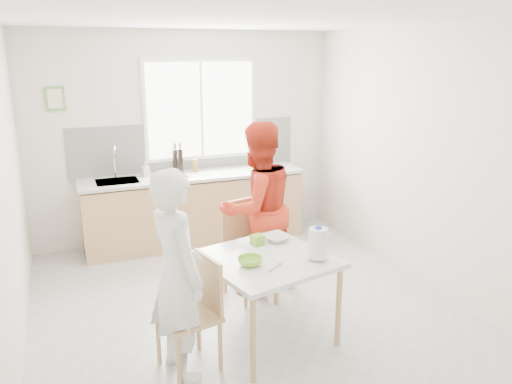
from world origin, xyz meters
TOP-DOWN VIEW (x-y plane):
  - ground at (0.00, 0.00)m, footprint 4.50×4.50m
  - room_shell at (0.00, 0.00)m, footprint 4.50×4.50m
  - window at (0.20, 2.23)m, footprint 1.50×0.06m
  - backsplash at (0.00, 2.24)m, footprint 3.00×0.02m
  - picture_frame at (-1.55, 2.23)m, footprint 0.22×0.03m
  - kitchen_counter at (-0.00, 1.95)m, footprint 2.84×0.64m
  - dining_table at (-0.03, -0.52)m, footprint 1.19×1.19m
  - chair_left at (-0.70, -0.68)m, footprint 0.50×0.50m
  - chair_far at (0.12, 0.36)m, footprint 0.54×0.54m
  - person_white at (-0.84, -0.71)m, footprint 0.52×0.67m
  - person_red at (0.25, 0.39)m, footprint 0.99×0.85m
  - bowl_green at (-0.22, -0.62)m, footprint 0.24×0.24m
  - bowl_white at (0.20, -0.21)m, footprint 0.27×0.27m
  - milk_jug at (0.35, -0.73)m, footprint 0.22×0.16m
  - green_box at (0.00, -0.23)m, footprint 0.12×0.12m
  - spoon at (-0.06, -0.76)m, footprint 0.14×0.10m
  - cutting_board at (0.90, 1.89)m, footprint 0.37×0.27m
  - wine_bottle_a at (-0.14, 2.04)m, footprint 0.07×0.07m
  - wine_bottle_b at (-0.18, 2.14)m, footprint 0.07×0.07m
  - jar_amber at (0.05, 2.07)m, footprint 0.06×0.06m
  - soap_bottle at (-0.58, 2.07)m, footprint 0.10×0.10m

SIDE VIEW (x-z plane):
  - ground at x=0.00m, z-range 0.00..0.00m
  - kitchen_counter at x=0.00m, z-range -0.27..1.10m
  - chair_left at x=-0.70m, z-range 0.05..0.96m
  - chair_far at x=0.12m, z-range 0.05..1.03m
  - dining_table at x=-0.03m, z-range 0.30..1.07m
  - spoon at x=-0.06m, z-range 0.77..0.78m
  - bowl_white at x=0.20m, z-range 0.76..0.82m
  - bowl_green at x=-0.22m, z-range 0.76..0.83m
  - green_box at x=0.00m, z-range 0.76..0.85m
  - person_white at x=-0.84m, z-range 0.00..1.64m
  - person_red at x=0.25m, z-range 0.00..1.77m
  - milk_jug at x=0.35m, z-range 0.77..1.05m
  - cutting_board at x=0.90m, z-range 0.92..0.93m
  - jar_amber at x=0.05m, z-range 0.92..1.08m
  - soap_bottle at x=-0.58m, z-range 0.92..1.11m
  - wine_bottle_b at x=-0.18m, z-range 0.92..1.22m
  - wine_bottle_a at x=-0.14m, z-range 0.92..1.24m
  - backsplash at x=0.00m, z-range 0.90..1.55m
  - room_shell at x=0.00m, z-range -0.61..3.89m
  - window at x=0.20m, z-range 1.05..2.35m
  - picture_frame at x=-1.55m, z-range 1.76..2.04m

